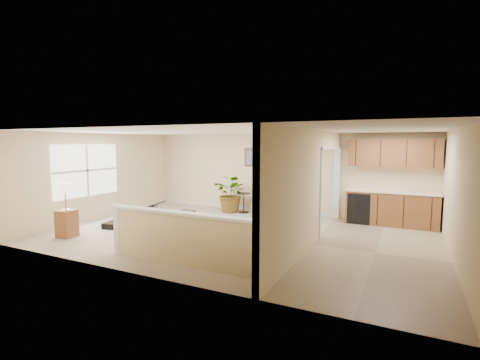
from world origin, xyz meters
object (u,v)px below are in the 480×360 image
at_px(piano, 141,204).
at_px(loveseat, 278,204).
at_px(piano_bench, 180,223).
at_px(small_plant, 306,215).
at_px(accent_table, 244,200).
at_px(palm_plant, 232,194).
at_px(lamp_stand, 66,214).

height_order(piano, loveseat, piano).
xyz_separation_m(piano_bench, small_plant, (2.48, 2.52, -0.04)).
xyz_separation_m(accent_table, palm_plant, (-0.39, -0.08, 0.19)).
height_order(palm_plant, small_plant, palm_plant).
bearing_deg(palm_plant, small_plant, -8.30).
distance_m(piano_bench, palm_plant, 2.91).
xyz_separation_m(piano_bench, palm_plant, (-0.04, 2.89, 0.33)).
relative_size(piano_bench, small_plant, 1.52).
relative_size(small_plant, lamp_stand, 0.40).
bearing_deg(accent_table, piano, -124.31).
bearing_deg(lamp_stand, piano, 67.71).
distance_m(piano_bench, loveseat, 3.47).
bearing_deg(accent_table, palm_plant, -168.31).
bearing_deg(piano_bench, loveseat, 65.96).
relative_size(palm_plant, lamp_stand, 0.95).
bearing_deg(small_plant, lamp_stand, -139.65).
height_order(loveseat, palm_plant, palm_plant).
bearing_deg(lamp_stand, accent_table, 60.12).
height_order(loveseat, lamp_stand, lamp_stand).
height_order(accent_table, palm_plant, palm_plant).
distance_m(palm_plant, small_plant, 2.58).
bearing_deg(lamp_stand, small_plant, 40.35).
relative_size(piano, lamp_stand, 1.49).
relative_size(loveseat, lamp_stand, 1.38).
relative_size(piano_bench, accent_table, 1.24).
distance_m(accent_table, lamp_stand, 5.10).
distance_m(piano_bench, lamp_stand, 2.65).
distance_m(loveseat, palm_plant, 1.50).
bearing_deg(palm_plant, piano, -119.02).
relative_size(piano, accent_table, 3.00).
bearing_deg(loveseat, accent_table, 172.84).
bearing_deg(lamp_stand, piano_bench, 33.50).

